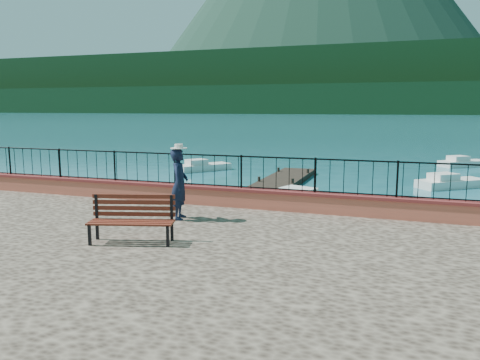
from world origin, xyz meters
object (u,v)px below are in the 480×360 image
Objects in this scene: boat_1 at (310,198)px; boat_5 at (464,161)px; person at (179,184)px; park_bench at (132,229)px; boat_3 at (204,164)px; boat_2 at (452,180)px.

boat_1 is 18.91m from boat_5.
boat_5 is at bearing -36.44° from person.
park_bench is 10.67m from boat_1.
person is 8.50m from boat_1.
boat_3 is 18.46m from boat_5.
park_bench reaches higher than boat_1.
park_bench is 20.84m from boat_3.
boat_1 is 12.80m from boat_3.
boat_3 is (-6.93, 19.62, -1.11)m from park_bench.
boat_5 is at bearing 41.85° from boat_2.
park_bench reaches higher than boat_5.
boat_2 is 1.04× the size of boat_3.
boat_1 and boat_5 have the same top height.
park_bench is at bearing -123.69° from boat_3.
boat_2 is 1.05× the size of boat_5.
boat_1 and boat_2 have the same top height.
boat_3 is (-14.96, 1.80, 0.00)m from boat_2.
boat_1 is 1.10× the size of boat_5.
boat_3 is at bearing 93.05° from park_bench.
boat_3 is (-8.91, 9.19, 0.00)m from boat_1.
boat_1 is at bearing -150.83° from boat_5.
park_bench is 2.44m from person.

